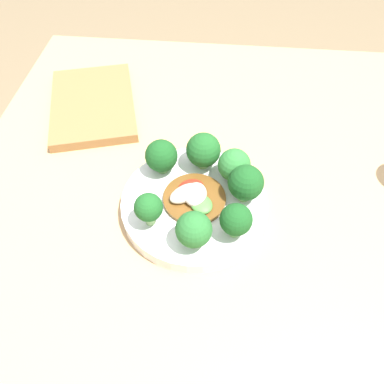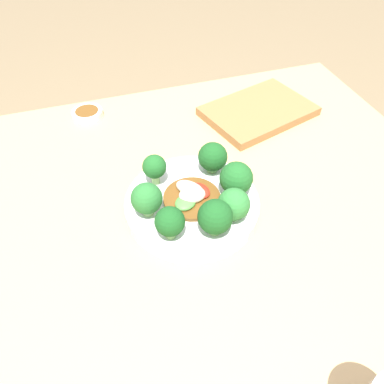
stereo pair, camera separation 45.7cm
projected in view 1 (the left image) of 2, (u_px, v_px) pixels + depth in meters
ground_plane at (201, 357)px, 1.17m from camera, size 8.00×8.00×0.00m
table at (204, 315)px, 0.88m from camera, size 1.13×0.91×0.73m
plate at (192, 204)px, 0.62m from camera, size 0.24×0.24×0.02m
broccoli_southwest at (159, 156)px, 0.62m from camera, size 0.06×0.06×0.06m
broccoli_east at (191, 230)px, 0.53m from camera, size 0.05×0.05×0.06m
broccoli_north at (243, 183)px, 0.58m from camera, size 0.06×0.06×0.07m
broccoli_northwest at (232, 165)px, 0.61m from camera, size 0.05×0.05×0.06m
broccoli_northeast at (233, 220)px, 0.54m from camera, size 0.05×0.05×0.06m
broccoli_southeast at (146, 208)px, 0.55m from camera, size 0.04×0.04×0.06m
broccoli_west at (201, 150)px, 0.63m from camera, size 0.06×0.06×0.07m
stirfry_center at (191, 196)px, 0.60m from camera, size 0.10×0.10×0.03m
cutting_board at (91, 104)px, 0.79m from camera, size 0.28×0.23×0.02m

